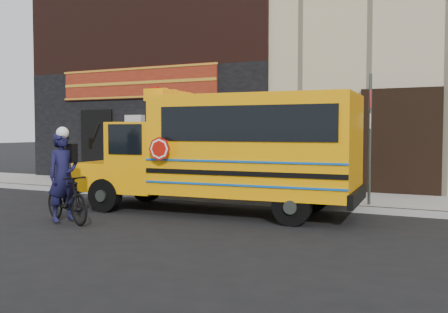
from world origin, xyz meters
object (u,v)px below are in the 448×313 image
sign_pole (370,136)px  bicycle (67,198)px  cyclist (63,179)px  school_bus (229,149)px

sign_pole → bicycle: bearing=-141.3°
cyclist → school_bus: bearing=-28.1°
bicycle → cyclist: (-0.05, -0.03, 0.41)m
bicycle → cyclist: bearing=139.3°
sign_pole → bicycle: sign_pole is taller
sign_pole → cyclist: size_ratio=1.77×
school_bus → sign_pole: 3.44m
school_bus → cyclist: size_ratio=3.75×
school_bus → bicycle: size_ratio=4.00×
sign_pole → cyclist: sign_pole is taller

